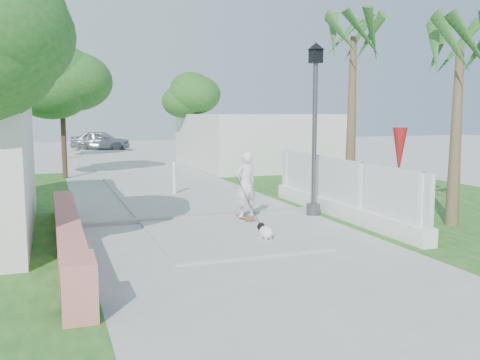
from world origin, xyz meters
name	(u,v)px	position (x,y,z in m)	size (l,w,h in m)	color
ground	(311,293)	(0.00, 0.00, 0.00)	(90.00, 90.00, 0.00)	#B7B7B2
path_strip	(126,166)	(0.00, 20.00, 0.03)	(3.20, 36.00, 0.06)	#B7B7B2
curb	(202,217)	(0.00, 6.00, 0.05)	(6.50, 0.25, 0.10)	#999993
grass_right	(388,193)	(7.00, 8.00, 0.01)	(8.00, 20.00, 0.01)	#21561B
pink_wall	(69,238)	(-3.30, 3.55, 0.31)	(0.45, 8.20, 0.80)	tan
lattice_fence	(340,196)	(3.40, 5.00, 0.54)	(0.35, 7.00, 1.50)	white
building_right	(253,140)	(6.00, 18.00, 1.30)	(6.00, 8.00, 2.60)	silver
street_lamp	(315,122)	(2.90, 5.50, 2.43)	(0.44, 0.44, 4.44)	#59595E
bollard	(174,178)	(0.20, 10.00, 0.58)	(0.14, 0.14, 1.09)	white
patio_umbrella	(399,152)	(4.80, 4.50, 1.69)	(0.36, 0.36, 2.30)	#59595E
tree_path_left	(62,84)	(-2.98, 15.98, 3.82)	(3.40, 3.40, 5.23)	#4C3826
tree_path_right	(188,96)	(3.22, 19.98, 3.49)	(3.00, 3.00, 4.79)	#4C3826
tree_path_far	(61,93)	(-2.78, 25.98, 3.82)	(3.20, 3.20, 5.17)	#4C3826
palm_far	(353,48)	(4.60, 6.50, 4.48)	(1.80, 1.80, 5.30)	brown
palm_near	(460,57)	(5.40, 3.20, 3.95)	(1.80, 1.80, 4.70)	brown
skateboarder	(247,190)	(0.85, 5.02, 0.83)	(0.69, 2.41, 1.72)	#8F5C39
dog	(265,231)	(0.59, 3.22, 0.21)	(0.31, 0.56, 0.39)	white
parked_car	(101,140)	(-0.06, 32.56, 0.70)	(1.65, 4.11, 1.40)	#9EA1A5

